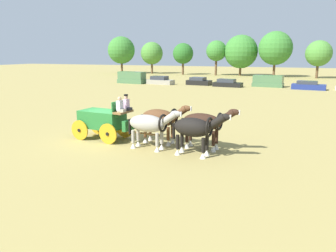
{
  "coord_description": "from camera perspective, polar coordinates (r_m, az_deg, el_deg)",
  "views": [
    {
      "loc": [
        10.78,
        -16.56,
        5.04
      ],
      "look_at": [
        4.36,
        -0.34,
        1.2
      ],
      "focal_mm": 35.54,
      "sensor_mm": 36.0,
      "label": 1
    }
  ],
  "objects": [
    {
      "name": "draft_horse_lead_off",
      "position": [
        16.46,
        4.66,
        -0.46
      ],
      "size": [
        3.02,
        1.14,
        2.26
      ],
      "color": "black",
      "rests_on": "ground"
    },
    {
      "name": "parked_vehicle_a",
      "position": [
        57.15,
        -6.24,
        8.24
      ],
      "size": [
        4.99,
        2.37,
        1.95
      ],
      "color": "#477047",
      "rests_on": "ground"
    },
    {
      "name": "draft_horse_rear_near",
      "position": [
        18.68,
        -1.24,
        1.22
      ],
      "size": [
        3.14,
        1.16,
        2.29
      ],
      "color": "brown",
      "rests_on": "ground"
    },
    {
      "name": "parked_vehicle_b",
      "position": [
        55.17,
        -1.35,
        7.77
      ],
      "size": [
        4.53,
        2.3,
        1.33
      ],
      "color": "gray",
      "rests_on": "ground"
    },
    {
      "name": "tree_g",
      "position": [
        74.52,
        24.44,
        11.26
      ],
      "size": [
        5.16,
        5.16,
        7.54
      ],
      "color": "brown",
      "rests_on": "ground"
    },
    {
      "name": "parked_vehicle_f",
      "position": [
        51.04,
        22.92,
        6.37
      ],
      "size": [
        4.63,
        2.2,
        1.21
      ],
      "color": "navy",
      "rests_on": "ground"
    },
    {
      "name": "tree_d",
      "position": [
        78.2,
        8.3,
        12.63
      ],
      "size": [
        4.63,
        4.63,
        7.84
      ],
      "color": "brown",
      "rests_on": "ground"
    },
    {
      "name": "tree_e",
      "position": [
        77.88,
        12.41,
        12.34
      ],
      "size": [
        7.4,
        7.4,
        9.02
      ],
      "color": "brown",
      "rests_on": "ground"
    },
    {
      "name": "draft_horse_rear_off",
      "position": [
        17.58,
        -3.2,
        0.25
      ],
      "size": [
        3.16,
        1.12,
        2.21
      ],
      "color": "#9E998E",
      "rests_on": "ground"
    },
    {
      "name": "tree_c",
      "position": [
        79.82,
        2.6,
        12.31
      ],
      "size": [
        4.8,
        4.8,
        7.33
      ],
      "color": "brown",
      "rests_on": "ground"
    },
    {
      "name": "show_wagon",
      "position": [
        20.03,
        -10.86,
        1.07
      ],
      "size": [
        5.55,
        2.04,
        2.72
      ],
      "color": "#236B2D",
      "rests_on": "ground"
    },
    {
      "name": "tree_b",
      "position": [
        84.18,
        -2.79,
        12.35
      ],
      "size": [
        5.47,
        5.47,
        7.71
      ],
      "color": "brown",
      "rests_on": "ground"
    },
    {
      "name": "parked_vehicle_c",
      "position": [
        54.25,
        5.29,
        7.6
      ],
      "size": [
        4.0,
        2.37,
        1.22
      ],
      "color": "black",
      "rests_on": "ground"
    },
    {
      "name": "tree_a",
      "position": [
        85.1,
        -8.0,
        12.75
      ],
      "size": [
        6.64,
        6.64,
        9.04
      ],
      "color": "brown",
      "rests_on": "ground"
    },
    {
      "name": "parked_vehicle_e",
      "position": [
        53.12,
        16.78,
        7.36
      ],
      "size": [
        4.67,
        2.42,
        1.73
      ],
      "color": "#477047",
      "rests_on": "ground"
    },
    {
      "name": "parked_vehicle_d",
      "position": [
        51.82,
        10.15,
        7.21
      ],
      "size": [
        4.49,
        2.13,
        1.17
      ],
      "color": "black",
      "rests_on": "ground"
    },
    {
      "name": "draft_horse_lead_near",
      "position": [
        17.63,
        6.28,
        0.48
      ],
      "size": [
        3.19,
        1.1,
        2.29
      ],
      "color": "#331E14",
      "rests_on": "ground"
    },
    {
      "name": "tree_f",
      "position": [
        75.28,
        17.94,
        12.57
      ],
      "size": [
        7.04,
        7.04,
        9.54
      ],
      "color": "brown",
      "rests_on": "ground"
    },
    {
      "name": "ground_plane",
      "position": [
        20.39,
        -11.1,
        -2.13
      ],
      "size": [
        220.0,
        220.0,
        0.0
      ],
      "primitive_type": "plane",
      "color": "#9E8C4C"
    }
  ]
}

